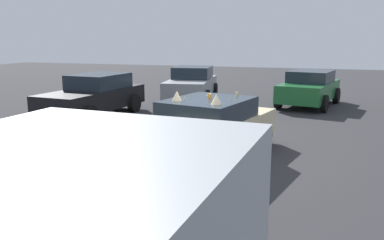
# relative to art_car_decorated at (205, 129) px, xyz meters

# --- Properties ---
(ground_plane) EXTENTS (60.00, 60.00, 0.00)m
(ground_plane) POSITION_rel_art_car_decorated_xyz_m (-0.04, 0.01, -0.71)
(ground_plane) COLOR #2D2D30
(art_car_decorated) EXTENTS (4.92, 2.84, 1.61)m
(art_car_decorated) POSITION_rel_art_car_decorated_xyz_m (0.00, 0.00, 0.00)
(art_car_decorated) COLOR beige
(art_car_decorated) RESTS_ON ground
(parked_sedan_behind_right) EXTENTS (4.56, 2.29, 1.50)m
(parked_sedan_behind_right) POSITION_rel_art_car_decorated_xyz_m (3.75, 5.20, 0.05)
(parked_sedan_behind_right) COLOR black
(parked_sedan_behind_right) RESTS_ON ground
(parked_sedan_near_right) EXTENTS (4.22, 2.62, 1.45)m
(parked_sedan_near_right) POSITION_rel_art_car_decorated_xyz_m (8.47, -2.11, 0.04)
(parked_sedan_near_right) COLOR #1E602D
(parked_sedan_near_right) RESTS_ON ground
(parked_sedan_far_right) EXTENTS (4.45, 2.44, 1.47)m
(parked_sedan_far_right) POSITION_rel_art_car_decorated_xyz_m (8.78, 3.13, 0.02)
(parked_sedan_far_right) COLOR gray
(parked_sedan_far_right) RESTS_ON ground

